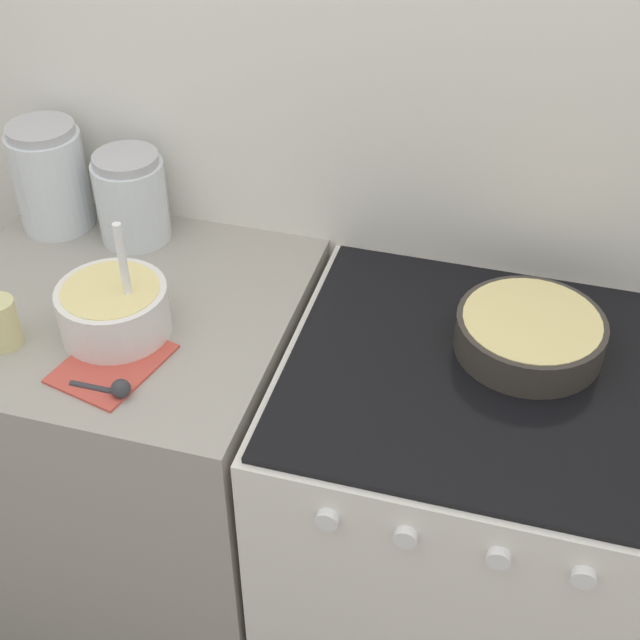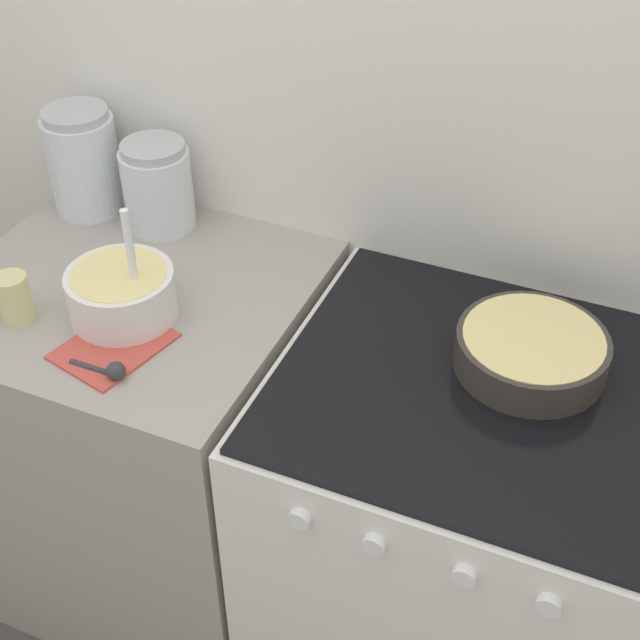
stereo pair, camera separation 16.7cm
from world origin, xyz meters
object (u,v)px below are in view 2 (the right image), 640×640
at_px(baking_pan, 531,351).
at_px(tin_can, 15,298).
at_px(mixing_bowl, 122,292).
at_px(stove, 457,544).
at_px(storage_jar_left, 85,167).
at_px(storage_jar_middle, 158,191).

bearing_deg(baking_pan, tin_can, -165.21).
bearing_deg(tin_can, mixing_bowl, 24.99).
height_order(mixing_bowl, baking_pan, mixing_bowl).
height_order(stove, mixing_bowl, mixing_bowl).
height_order(storage_jar_left, storage_jar_middle, storage_jar_left).
bearing_deg(mixing_bowl, storage_jar_middle, 108.57).
bearing_deg(storage_jar_middle, mixing_bowl, -71.43).
bearing_deg(storage_jar_left, stove, -13.38).
xyz_separation_m(baking_pan, tin_can, (-0.96, -0.25, 0.01)).
relative_size(baking_pan, storage_jar_left, 1.14).
relative_size(stove, storage_jar_middle, 4.59).
distance_m(baking_pan, storage_jar_left, 1.08).
xyz_separation_m(baking_pan, storage_jar_middle, (-0.88, 0.15, 0.05)).
xyz_separation_m(stove, baking_pan, (0.07, 0.08, 0.50)).
distance_m(mixing_bowl, tin_can, 0.21).
distance_m(mixing_bowl, storage_jar_left, 0.44).
bearing_deg(storage_jar_middle, tin_can, -101.36).
distance_m(stove, storage_jar_middle, 1.01).
xyz_separation_m(storage_jar_left, storage_jar_middle, (0.19, 0.00, -0.02)).
relative_size(stove, baking_pan, 3.32).
xyz_separation_m(stove, storage_jar_middle, (-0.81, 0.24, 0.55)).
height_order(stove, storage_jar_left, storage_jar_left).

